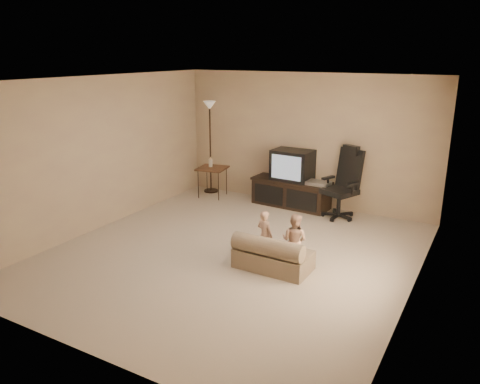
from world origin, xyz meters
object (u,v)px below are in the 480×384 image
(tv_stand, at_px, (292,183))
(office_chair, at_px, (342,192))
(floor_lamp, at_px, (210,127))
(toddler_left, at_px, (265,235))
(side_table, at_px, (212,168))
(toddler_right, at_px, (294,240))
(child_sofa, at_px, (272,256))

(tv_stand, xyz_separation_m, office_chair, (1.03, -0.14, 0.01))
(floor_lamp, bearing_deg, toddler_left, -44.67)
(side_table, distance_m, floor_lamp, 0.87)
(side_table, relative_size, toddler_left, 1.12)
(tv_stand, xyz_separation_m, floor_lamp, (-1.87, 0.06, 0.93))
(floor_lamp, height_order, toddler_left, floor_lamp)
(toddler_left, xyz_separation_m, toddler_right, (0.46, -0.01, 0.02))
(floor_lamp, xyz_separation_m, toddler_right, (2.96, -2.49, -1.00))
(toddler_left, distance_m, toddler_right, 0.46)
(tv_stand, distance_m, floor_lamp, 2.09)
(tv_stand, distance_m, office_chair, 1.04)
(floor_lamp, distance_m, toddler_right, 3.99)
(child_sofa, xyz_separation_m, toddler_right, (0.22, 0.24, 0.18))
(tv_stand, bearing_deg, child_sofa, -68.56)
(floor_lamp, bearing_deg, side_table, -51.96)
(tv_stand, xyz_separation_m, side_table, (-1.66, -0.21, 0.13))
(floor_lamp, bearing_deg, child_sofa, -44.90)
(office_chair, bearing_deg, side_table, -155.66)
(tv_stand, distance_m, toddler_right, 2.66)
(toddler_left, bearing_deg, office_chair, -84.54)
(tv_stand, bearing_deg, side_table, -169.28)
(floor_lamp, height_order, child_sofa, floor_lamp)
(tv_stand, relative_size, toddler_left, 2.12)
(toddler_left, bearing_deg, side_table, -28.47)
(office_chair, distance_m, child_sofa, 2.55)
(office_chair, relative_size, toddler_left, 1.76)
(office_chair, bearing_deg, toddler_left, -77.21)
(tv_stand, xyz_separation_m, child_sofa, (0.86, -2.67, -0.25))
(office_chair, distance_m, side_table, 2.70)
(side_table, height_order, floor_lamp, floor_lamp)
(side_table, bearing_deg, child_sofa, -44.21)
(floor_lamp, bearing_deg, toddler_right, -40.03)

